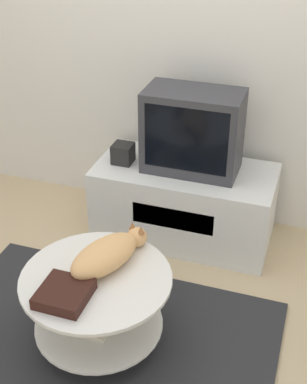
% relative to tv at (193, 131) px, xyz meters
% --- Properties ---
extents(ground_plane, '(12.00, 12.00, 0.00)m').
position_rel_tv_xyz_m(ground_plane, '(-0.17, -1.03, -0.73)').
color(ground_plane, tan).
extents(wall_back, '(8.00, 0.05, 2.60)m').
position_rel_tv_xyz_m(wall_back, '(-0.17, 0.33, 0.57)').
color(wall_back, silver).
rests_on(wall_back, ground_plane).
extents(rug, '(1.71, 1.10, 0.02)m').
position_rel_tv_xyz_m(rug, '(-0.17, -1.03, -0.72)').
color(rug, '#28282B').
rests_on(rug, ground_plane).
extents(tv_stand, '(1.09, 0.52, 0.48)m').
position_rel_tv_xyz_m(tv_stand, '(-0.03, -0.02, -0.49)').
color(tv_stand, silver).
rests_on(tv_stand, ground_plane).
extents(tv, '(0.56, 0.31, 0.49)m').
position_rel_tv_xyz_m(tv, '(0.00, 0.00, 0.00)').
color(tv, '#333338').
rests_on(tv, tv_stand).
extents(speaker, '(0.12, 0.12, 0.12)m').
position_rel_tv_xyz_m(speaker, '(-0.42, -0.05, -0.19)').
color(speaker, black).
rests_on(speaker, tv_stand).
extents(coffee_table, '(0.71, 0.71, 0.41)m').
position_rel_tv_xyz_m(coffee_table, '(-0.17, -1.04, -0.44)').
color(coffee_table, '#B2B2B7').
rests_on(coffee_table, rug).
extents(dvd_box, '(0.21, 0.22, 0.05)m').
position_rel_tv_xyz_m(dvd_box, '(-0.24, -1.21, -0.27)').
color(dvd_box, black).
rests_on(dvd_box, coffee_table).
extents(cat, '(0.32, 0.57, 0.13)m').
position_rel_tv_xyz_m(cat, '(-0.15, -0.95, -0.23)').
color(cat, tan).
rests_on(cat, coffee_table).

